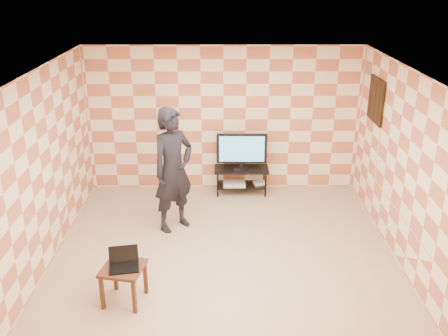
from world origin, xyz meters
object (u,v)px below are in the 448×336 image
(tv_stand, at_px, (241,175))
(side_table, at_px, (123,273))
(tv, at_px, (242,149))
(person, at_px, (173,170))

(tv_stand, relative_size, side_table, 1.72)
(tv, relative_size, side_table, 1.58)
(tv_stand, height_order, tv, tv)
(tv, bearing_deg, tv_stand, 90.66)
(tv_stand, relative_size, person, 0.50)
(tv, height_order, person, person)
(tv_stand, relative_size, tv, 1.09)
(tv_stand, distance_m, side_table, 3.65)
(side_table, bearing_deg, person, 76.48)
(side_table, distance_m, person, 2.09)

